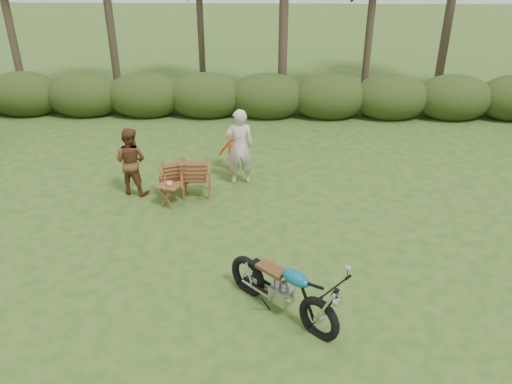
{
  "coord_description": "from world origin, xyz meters",
  "views": [
    {
      "loc": [
        0.09,
        -6.84,
        5.27
      ],
      "look_at": [
        -0.15,
        1.66,
        0.9
      ],
      "focal_mm": 35.0,
      "sensor_mm": 36.0,
      "label": 1
    }
  ],
  "objects_px": {
    "lawn_chair_right": "(197,194)",
    "cup": "(169,184)",
    "side_table": "(170,195)",
    "motorcycle": "(281,311)",
    "child": "(234,169)",
    "adult_a": "(240,182)",
    "lawn_chair_left": "(174,192)",
    "adult_b": "(135,192)"
  },
  "relations": [
    {
      "from": "lawn_chair_left",
      "to": "cup",
      "type": "xyz_separation_m",
      "value": [
        0.06,
        -0.65,
        0.54
      ]
    },
    {
      "from": "motorcycle",
      "to": "child",
      "type": "bearing_deg",
      "value": 144.52
    },
    {
      "from": "lawn_chair_left",
      "to": "lawn_chair_right",
      "type": "bearing_deg",
      "value": 146.95
    },
    {
      "from": "side_table",
      "to": "adult_b",
      "type": "xyz_separation_m",
      "value": [
        -0.95,
        0.6,
        -0.25
      ]
    },
    {
      "from": "motorcycle",
      "to": "adult_b",
      "type": "xyz_separation_m",
      "value": [
        -3.32,
        4.02,
        0.0
      ]
    },
    {
      "from": "motorcycle",
      "to": "child",
      "type": "distance_m",
      "value": 5.46
    },
    {
      "from": "motorcycle",
      "to": "adult_a",
      "type": "relative_size",
      "value": 1.13
    },
    {
      "from": "lawn_chair_left",
      "to": "adult_b",
      "type": "distance_m",
      "value": 0.91
    },
    {
      "from": "adult_a",
      "to": "lawn_chair_right",
      "type": "bearing_deg",
      "value": 26.28
    },
    {
      "from": "side_table",
      "to": "cup",
      "type": "bearing_deg",
      "value": -58.2
    },
    {
      "from": "motorcycle",
      "to": "adult_b",
      "type": "distance_m",
      "value": 5.22
    },
    {
      "from": "side_table",
      "to": "adult_a",
      "type": "distance_m",
      "value": 1.91
    },
    {
      "from": "side_table",
      "to": "cup",
      "type": "xyz_separation_m",
      "value": [
        0.02,
        -0.03,
        0.3
      ]
    },
    {
      "from": "lawn_chair_right",
      "to": "adult_b",
      "type": "distance_m",
      "value": 1.47
    },
    {
      "from": "lawn_chair_left",
      "to": "side_table",
      "type": "distance_m",
      "value": 0.66
    },
    {
      "from": "motorcycle",
      "to": "side_table",
      "type": "height_order",
      "value": "motorcycle"
    },
    {
      "from": "motorcycle",
      "to": "lawn_chair_left",
      "type": "bearing_deg",
      "value": 163.55
    },
    {
      "from": "child",
      "to": "lawn_chair_left",
      "type": "bearing_deg",
      "value": 47.27
    },
    {
      "from": "lawn_chair_right",
      "to": "adult_a",
      "type": "distance_m",
      "value": 1.16
    },
    {
      "from": "motorcycle",
      "to": "lawn_chair_right",
      "type": "xyz_separation_m",
      "value": [
        -1.85,
        3.95,
        0.0
      ]
    },
    {
      "from": "lawn_chair_right",
      "to": "lawn_chair_left",
      "type": "xyz_separation_m",
      "value": [
        -0.55,
        0.09,
        0.0
      ]
    },
    {
      "from": "motorcycle",
      "to": "child",
      "type": "xyz_separation_m",
      "value": [
        -1.12,
        5.34,
        0.0
      ]
    },
    {
      "from": "lawn_chair_left",
      "to": "adult_b",
      "type": "xyz_separation_m",
      "value": [
        -0.91,
        -0.01,
        0.0
      ]
    },
    {
      "from": "lawn_chair_left",
      "to": "child",
      "type": "bearing_deg",
      "value": -158.7
    },
    {
      "from": "side_table",
      "to": "adult_b",
      "type": "distance_m",
      "value": 1.15
    },
    {
      "from": "lawn_chair_right",
      "to": "lawn_chair_left",
      "type": "height_order",
      "value": "lawn_chair_right"
    },
    {
      "from": "lawn_chair_right",
      "to": "adult_b",
      "type": "bearing_deg",
      "value": -6.99
    },
    {
      "from": "motorcycle",
      "to": "cup",
      "type": "relative_size",
      "value": 16.62
    },
    {
      "from": "cup",
      "to": "adult_b",
      "type": "bearing_deg",
      "value": 146.75
    },
    {
      "from": "cup",
      "to": "adult_b",
      "type": "relative_size",
      "value": 0.08
    },
    {
      "from": "side_table",
      "to": "cup",
      "type": "distance_m",
      "value": 0.3
    },
    {
      "from": "lawn_chair_right",
      "to": "motorcycle",
      "type": "bearing_deg",
      "value": 111.1
    },
    {
      "from": "child",
      "to": "motorcycle",
      "type": "bearing_deg",
      "value": 103.69
    },
    {
      "from": "lawn_chair_left",
      "to": "child",
      "type": "xyz_separation_m",
      "value": [
        1.29,
        1.31,
        0.0
      ]
    },
    {
      "from": "motorcycle",
      "to": "adult_a",
      "type": "height_order",
      "value": "adult_a"
    },
    {
      "from": "lawn_chair_right",
      "to": "adult_b",
      "type": "xyz_separation_m",
      "value": [
        -1.47,
        0.07,
        0.0
      ]
    },
    {
      "from": "side_table",
      "to": "child",
      "type": "relative_size",
      "value": 0.44
    },
    {
      "from": "adult_b",
      "to": "side_table",
      "type": "bearing_deg",
      "value": 161.94
    },
    {
      "from": "cup",
      "to": "adult_a",
      "type": "distance_m",
      "value": 1.97
    },
    {
      "from": "motorcycle",
      "to": "cup",
      "type": "distance_m",
      "value": 4.16
    },
    {
      "from": "lawn_chair_right",
      "to": "cup",
      "type": "height_order",
      "value": "cup"
    },
    {
      "from": "cup",
      "to": "adult_a",
      "type": "height_order",
      "value": "adult_a"
    }
  ]
}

